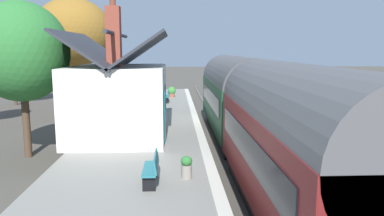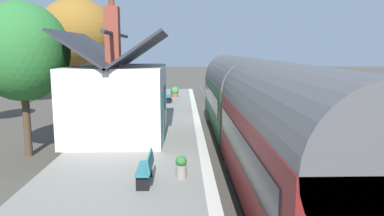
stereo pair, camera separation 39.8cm
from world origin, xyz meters
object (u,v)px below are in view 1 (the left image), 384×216
Objects in this scene: bench_by_lamp at (152,168)px; bench_platform_end at (167,96)px; train at (256,111)px; planter_corner_building at (186,167)px; planter_edge_far at (172,92)px; station_building at (119,99)px; tree_far_right at (73,33)px; planter_edge_near at (142,97)px; tree_mid_background at (21,52)px; tree_behind_building at (12,48)px; bench_mid_platform at (160,102)px.

bench_by_lamp is 16.62m from bench_platform_end.
train is 4.89m from planter_corner_building.
planter_corner_building is at bearing 142.45° from train.
planter_edge_far is 1.27× the size of planter_corner_building.
station_building is 6.36m from planter_corner_building.
planter_corner_building is 18.32m from tree_far_right.
bench_by_lamp reaches higher than planter_edge_near.
station_building is 6.71× the size of planter_edge_far.
bench_platform_end reaches higher than planter_edge_near.
planter_edge_near is at bearing 143.93° from planter_edge_far.
train is at bearing -107.36° from station_building.
tree_mid_background is (5.76, 5.77, 3.26)m from bench_by_lamp.
station_building reaches higher than train.
bench_by_lamp is at bearing -134.94° from tree_mid_background.
planter_corner_building is (0.43, -1.00, -0.12)m from bench_by_lamp.
tree_far_right is at bearing 40.01° from train.
bench_by_lamp is 2.01× the size of planter_edge_near.
bench_platform_end is 0.21× the size of tree_mid_background.
planter_edge_far is 19.22m from planter_corner_building.
tree_far_right is 8.07m from tree_behind_building.
planter_edge_far is 8.79m from tree_far_right.
tree_mid_background is (5.33, 6.77, 3.38)m from planter_corner_building.
station_building is 19.06m from tree_behind_building.
planter_edge_far is at bearing -65.61° from tree_far_right.
bench_by_lamp and planter_edge_far have the same top height.
station_building is (1.78, 5.69, 0.30)m from train.
bench_platform_end is at bearing -92.86° from planter_edge_near.
station_building is 4.21× the size of bench_mid_platform.
tree_far_right is at bearing 90.79° from bench_platform_end.
bench_by_lamp is at bearing -163.51° from station_building.
planter_edge_near is (3.08, 1.43, -0.12)m from bench_mid_platform.
tree_mid_background is at bearing 45.06° from bench_by_lamp.
tree_mid_background reaches higher than tree_behind_building.
tree_behind_building is at bearing 44.16° from train.
train reaches higher than bench_mid_platform.
train is 5.82m from bench_by_lamp.
planter_edge_near is 12.16m from tree_mid_background.
station_building reaches higher than planter_edge_far.
tree_behind_building is at bearing 82.39° from planter_edge_far.
tree_far_right reaches higher than station_building.
bench_mid_platform is 15.13m from tree_behind_building.
bench_by_lamp is at bearing -174.19° from planter_edge_near.
planter_edge_near is (-2.93, 2.13, -0.09)m from planter_edge_far.
planter_edge_near is 0.11× the size of tree_behind_building.
train is at bearing -42.88° from bench_by_lamp.
planter_edge_near is (12.49, 5.61, -1.04)m from train.
planter_corner_building is (-3.79, 2.91, -1.04)m from train.
station_building is 4.22× the size of bench_by_lamp.
bench_platform_end and planter_edge_far have the same top height.
bench_by_lamp is 0.21× the size of tree_mid_background.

